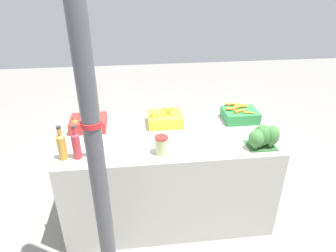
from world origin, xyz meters
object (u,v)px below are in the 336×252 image
Objects in this scene: pickle_jar at (161,145)px; carrot_crate at (240,114)px; broccoli_pile at (262,137)px; apple_crate at (88,122)px; juice_bottle_amber at (62,146)px; juice_bottle_cloudy at (92,143)px; orange_crate at (165,118)px; juice_bottle_ruby at (76,145)px; support_pole at (94,143)px.

carrot_crate is at bearing 31.53° from pickle_jar.
carrot_crate is 0.48m from broccoli_pile.
apple_crate is at bearing 141.69° from pickle_jar.
broccoli_pile is 1.50m from juice_bottle_amber.
juice_bottle_cloudy is (0.21, 0.00, 0.00)m from juice_bottle_amber.
broccoli_pile reaches higher than carrot_crate.
carrot_crate is 0.90m from pickle_jar.
apple_crate is 1.45m from broccoli_pile.
orange_crate is at bearing 179.86° from carrot_crate.
broccoli_pile is 1.40m from juice_bottle_ruby.
carrot_crate is at bearing 38.70° from support_pole.
support_pole is 8.13× the size of carrot_crate.
orange_crate is at bearing 62.69° from support_pole.
juice_bottle_cloudy is at bearing 178.77° from pickle_jar.
support_pole is 17.37× the size of pickle_jar.
juice_bottle_ruby is 1.87× the size of pickle_jar.
support_pole is at bearing -79.07° from juice_bottle_cloudy.
apple_crate is 1.00× the size of carrot_crate.
juice_bottle_amber is (-0.31, 0.48, -0.29)m from support_pole.
juice_bottle_amber is 1.01× the size of juice_bottle_ruby.
juice_bottle_cloudy is 1.90× the size of pickle_jar.
juice_bottle_ruby is at bearing -92.71° from apple_crate.
juice_bottle_amber is 0.99× the size of juice_bottle_cloudy.
orange_crate is (0.49, 0.95, -0.34)m from support_pole.
pickle_jar is (0.50, -0.01, -0.04)m from juice_bottle_cloudy.
juice_bottle_amber is at bearing 122.32° from support_pole.
juice_bottle_cloudy is at bearing -160.09° from carrot_crate.
apple_crate is 1.14× the size of juice_bottle_ruby.
orange_crate is (0.67, 0.00, 0.00)m from apple_crate.
apple_crate is (-0.18, 0.94, -0.34)m from support_pole.
apple_crate is at bearing 74.97° from juice_bottle_amber.
carrot_crate is 1.46m from juice_bottle_ruby.
broccoli_pile is 0.78m from pickle_jar.
juice_bottle_amber is (-0.79, -0.46, 0.05)m from orange_crate.
carrot_crate is 1.13× the size of juice_bottle_amber.
support_pole is 8.13× the size of orange_crate.
carrot_crate is at bearing 19.91° from juice_bottle_cloudy.
juice_bottle_amber reaches higher than juice_bottle_ruby.
carrot_crate is at bearing 0.14° from apple_crate.
pickle_jar is (0.41, 0.47, -0.33)m from support_pole.
juice_bottle_amber is at bearing -105.03° from apple_crate.
pickle_jar is (0.61, -0.01, -0.04)m from juice_bottle_ruby.
juice_bottle_amber is (-0.12, -0.46, 0.05)m from apple_crate.
juice_bottle_amber reaches higher than pickle_jar.
juice_bottle_amber is at bearing 179.49° from broccoli_pile.
support_pole reaches higher than broccoli_pile.
pickle_jar is at bearing -148.47° from carrot_crate.
juice_bottle_cloudy is at bearing -78.92° from apple_crate.
apple_crate is 0.67m from orange_crate.
juice_bottle_ruby is 0.62m from pickle_jar.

